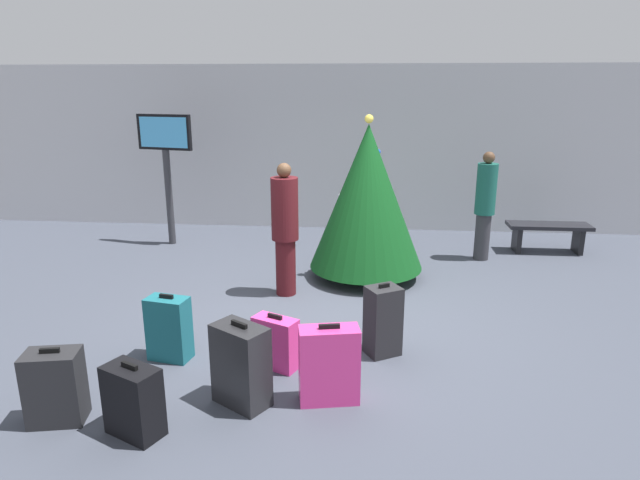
{
  "coord_description": "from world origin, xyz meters",
  "views": [
    {
      "loc": [
        0.5,
        -5.85,
        2.66
      ],
      "look_at": [
        -0.07,
        0.32,
        0.9
      ],
      "focal_mm": 30.5,
      "sensor_mm": 36.0,
      "label": 1
    }
  ],
  "objects_px": {
    "suitcase_0": "(169,328)",
    "holiday_tree": "(367,197)",
    "waiting_bench": "(548,231)",
    "traveller_1": "(285,227)",
    "suitcase_4": "(276,343)",
    "suitcase_5": "(383,321)",
    "suitcase_2": "(241,365)",
    "traveller_0": "(485,203)",
    "suitcase_1": "(329,365)",
    "suitcase_6": "(55,387)",
    "flight_info_kiosk": "(166,153)",
    "suitcase_3": "(133,401)"
  },
  "relations": [
    {
      "from": "suitcase_0",
      "to": "holiday_tree",
      "type": "bearing_deg",
      "value": 53.62
    },
    {
      "from": "waiting_bench",
      "to": "traveller_1",
      "type": "distance_m",
      "value": 4.65
    },
    {
      "from": "suitcase_4",
      "to": "suitcase_5",
      "type": "relative_size",
      "value": 0.72
    },
    {
      "from": "suitcase_2",
      "to": "suitcase_4",
      "type": "bearing_deg",
      "value": 74.37
    },
    {
      "from": "traveller_0",
      "to": "suitcase_2",
      "type": "relative_size",
      "value": 2.23
    },
    {
      "from": "suitcase_4",
      "to": "suitcase_5",
      "type": "bearing_deg",
      "value": 19.76
    },
    {
      "from": "suitcase_1",
      "to": "suitcase_6",
      "type": "relative_size",
      "value": 1.11
    },
    {
      "from": "suitcase_1",
      "to": "suitcase_2",
      "type": "distance_m",
      "value": 0.76
    },
    {
      "from": "suitcase_5",
      "to": "waiting_bench",
      "type": "bearing_deg",
      "value": 54.01
    },
    {
      "from": "suitcase_0",
      "to": "suitcase_5",
      "type": "height_order",
      "value": "suitcase_5"
    },
    {
      "from": "holiday_tree",
      "to": "traveller_1",
      "type": "xyz_separation_m",
      "value": [
        -1.04,
        -0.76,
        -0.26
      ]
    },
    {
      "from": "waiting_bench",
      "to": "suitcase_1",
      "type": "height_order",
      "value": "suitcase_1"
    },
    {
      "from": "suitcase_1",
      "to": "suitcase_6",
      "type": "distance_m",
      "value": 2.25
    },
    {
      "from": "flight_info_kiosk",
      "to": "suitcase_2",
      "type": "xyz_separation_m",
      "value": [
        2.36,
        -4.79,
        -1.21
      ]
    },
    {
      "from": "traveller_0",
      "to": "suitcase_1",
      "type": "height_order",
      "value": "traveller_0"
    },
    {
      "from": "holiday_tree",
      "to": "suitcase_5",
      "type": "height_order",
      "value": "holiday_tree"
    },
    {
      "from": "waiting_bench",
      "to": "suitcase_1",
      "type": "distance_m",
      "value": 5.77
    },
    {
      "from": "traveller_1",
      "to": "suitcase_2",
      "type": "bearing_deg",
      "value": -89.7
    },
    {
      "from": "waiting_bench",
      "to": "suitcase_3",
      "type": "xyz_separation_m",
      "value": [
        -4.75,
        -5.36,
        -0.06
      ]
    },
    {
      "from": "flight_info_kiosk",
      "to": "suitcase_2",
      "type": "relative_size",
      "value": 2.9
    },
    {
      "from": "holiday_tree",
      "to": "traveller_0",
      "type": "relative_size",
      "value": 1.35
    },
    {
      "from": "traveller_0",
      "to": "suitcase_6",
      "type": "xyz_separation_m",
      "value": [
        -4.29,
        -4.77,
        -0.59
      ]
    },
    {
      "from": "suitcase_3",
      "to": "suitcase_5",
      "type": "xyz_separation_m",
      "value": [
        1.97,
        1.53,
        0.07
      ]
    },
    {
      "from": "waiting_bench",
      "to": "suitcase_6",
      "type": "distance_m",
      "value": 7.58
    },
    {
      "from": "suitcase_0",
      "to": "waiting_bench",
      "type": "bearing_deg",
      "value": 40.04
    },
    {
      "from": "suitcase_4",
      "to": "suitcase_6",
      "type": "relative_size",
      "value": 0.84
    },
    {
      "from": "waiting_bench",
      "to": "suitcase_3",
      "type": "relative_size",
      "value": 2.13
    },
    {
      "from": "suitcase_1",
      "to": "suitcase_5",
      "type": "relative_size",
      "value": 0.95
    },
    {
      "from": "holiday_tree",
      "to": "waiting_bench",
      "type": "distance_m",
      "value": 3.44
    },
    {
      "from": "traveller_1",
      "to": "suitcase_5",
      "type": "bearing_deg",
      "value": -51.69
    },
    {
      "from": "waiting_bench",
      "to": "suitcase_5",
      "type": "distance_m",
      "value": 4.74
    },
    {
      "from": "traveller_0",
      "to": "suitcase_1",
      "type": "bearing_deg",
      "value": -116.23
    },
    {
      "from": "holiday_tree",
      "to": "suitcase_4",
      "type": "height_order",
      "value": "holiday_tree"
    },
    {
      "from": "traveller_1",
      "to": "suitcase_2",
      "type": "distance_m",
      "value": 2.66
    },
    {
      "from": "traveller_1",
      "to": "flight_info_kiosk",
      "type": "bearing_deg",
      "value": 137.06
    },
    {
      "from": "flight_info_kiosk",
      "to": "suitcase_0",
      "type": "distance_m",
      "value": 4.49
    },
    {
      "from": "suitcase_0",
      "to": "suitcase_6",
      "type": "relative_size",
      "value": 1.05
    },
    {
      "from": "holiday_tree",
      "to": "traveller_0",
      "type": "xyz_separation_m",
      "value": [
        1.82,
        1.02,
        -0.27
      ]
    },
    {
      "from": "suitcase_3",
      "to": "suitcase_4",
      "type": "relative_size",
      "value": 1.11
    },
    {
      "from": "traveller_0",
      "to": "holiday_tree",
      "type": "bearing_deg",
      "value": -150.79
    },
    {
      "from": "traveller_0",
      "to": "suitcase_3",
      "type": "distance_m",
      "value": 6.09
    },
    {
      "from": "suitcase_0",
      "to": "suitcase_5",
      "type": "distance_m",
      "value": 2.15
    },
    {
      "from": "traveller_1",
      "to": "traveller_0",
      "type": "bearing_deg",
      "value": 31.79
    },
    {
      "from": "traveller_0",
      "to": "suitcase_2",
      "type": "bearing_deg",
      "value": -123.08
    },
    {
      "from": "suitcase_4",
      "to": "suitcase_6",
      "type": "height_order",
      "value": "suitcase_6"
    },
    {
      "from": "suitcase_4",
      "to": "holiday_tree",
      "type": "bearing_deg",
      "value": 72.66
    },
    {
      "from": "traveller_0",
      "to": "suitcase_4",
      "type": "xyz_separation_m",
      "value": [
        -2.67,
        -3.72,
        -0.65
      ]
    },
    {
      "from": "flight_info_kiosk",
      "to": "traveller_1",
      "type": "height_order",
      "value": "flight_info_kiosk"
    },
    {
      "from": "flight_info_kiosk",
      "to": "suitcase_6",
      "type": "height_order",
      "value": "flight_info_kiosk"
    },
    {
      "from": "holiday_tree",
      "to": "suitcase_3",
      "type": "xyz_separation_m",
      "value": [
        -1.77,
        -3.86,
        -0.88
      ]
    }
  ]
}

